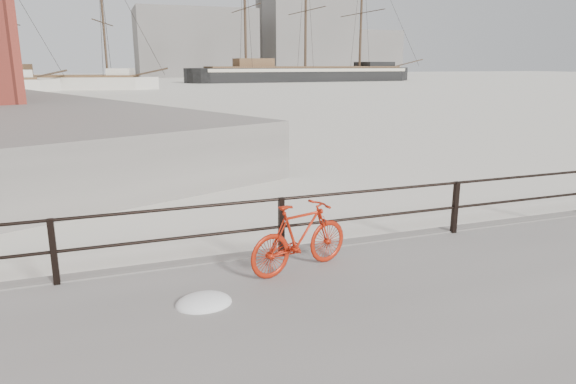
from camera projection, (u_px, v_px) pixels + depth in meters
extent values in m
plane|color=white|center=(447.00, 247.00, 10.09)|extent=(400.00, 400.00, 0.00)
imported|color=#AB1F0B|center=(300.00, 237.00, 7.94)|extent=(1.82, 0.78, 1.10)
ellipsoid|color=white|center=(203.00, 294.00, 6.89)|extent=(0.77, 0.60, 0.27)
cube|color=gray|center=(195.00, 43.00, 142.21)|extent=(32.00, 18.00, 18.00)
cube|color=gray|center=(306.00, 35.00, 157.60)|extent=(26.00, 20.00, 24.00)
cube|color=gray|center=(364.00, 53.00, 170.97)|extent=(20.00, 16.00, 14.00)
cylinder|color=gray|center=(260.00, 1.00, 155.44)|extent=(2.80, 2.80, 44.00)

